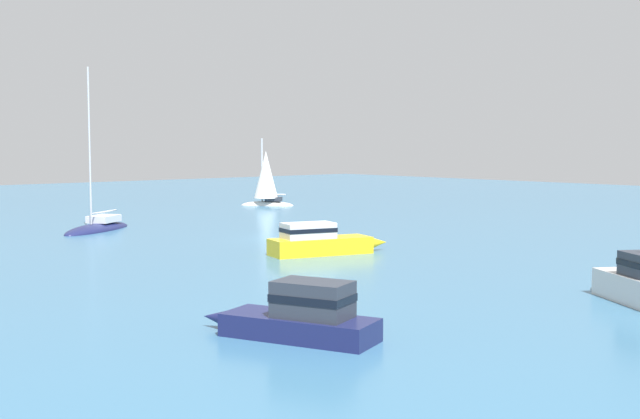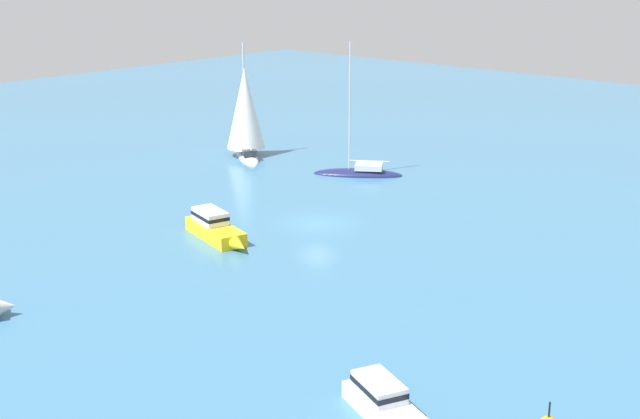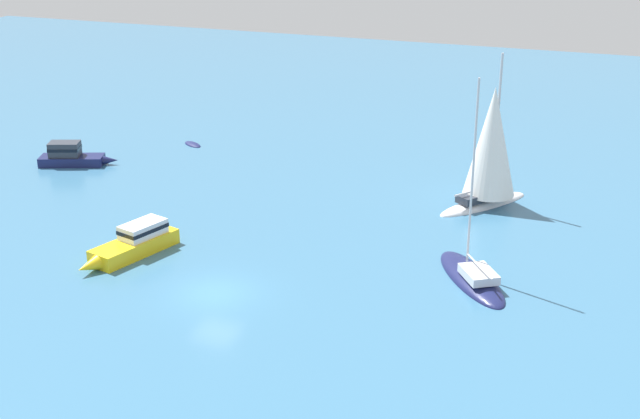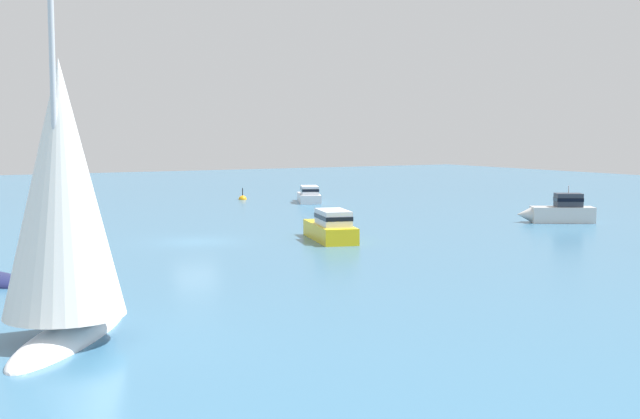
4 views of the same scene
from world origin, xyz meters
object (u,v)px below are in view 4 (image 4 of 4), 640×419
motor_cruiser (330,227)px  launch (309,195)px  channel_buoy (243,199)px  cabin_cruiser_1 (559,211)px  sloop_1 (63,209)px

motor_cruiser → launch: bearing=-9.9°
launch → channel_buoy: (-5.33, -3.96, -0.61)m
cabin_cruiser_1 → motor_cruiser: cabin_cruiser_1 is taller
channel_buoy → launch: bearing=36.6°
launch → cabin_cruiser_1: size_ratio=1.18×
launch → channel_buoy: 6.66m
cabin_cruiser_1 → channel_buoy: cabin_cruiser_1 is taller
cabin_cruiser_1 → sloop_1: sloop_1 is taller
motor_cruiser → sloop_1: size_ratio=0.65×
motor_cruiser → sloop_1: bearing=147.3°
cabin_cruiser_1 → channel_buoy: (-27.97, -11.02, -0.77)m
channel_buoy → motor_cruiser: bearing=-14.1°
cabin_cruiser_1 → motor_cruiser: size_ratio=0.71×
launch → channel_buoy: launch is taller
cabin_cruiser_1 → channel_buoy: bearing=-37.3°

